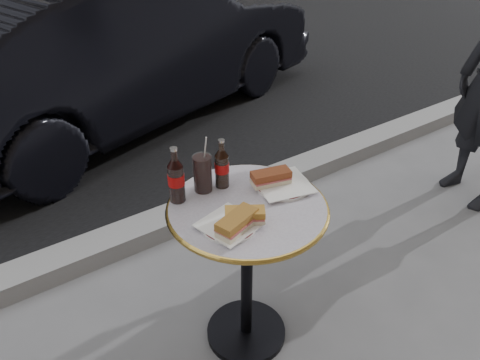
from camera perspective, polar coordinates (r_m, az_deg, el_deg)
ground at (r=2.28m, az=0.75°, el=-18.19°), size 80.00×80.00×0.00m
asphalt_road at (r=6.47m, az=-26.51°, el=13.51°), size 40.00×8.00×0.00m
curb at (r=2.82m, az=-9.90°, el=-5.50°), size 40.00×0.20×0.12m
bistro_table at (r=2.01m, az=0.83°, el=-11.59°), size 0.62×0.62×0.73m
plate_left at (r=1.67m, az=-1.34°, el=-5.61°), size 0.21×0.21×0.01m
plate_right at (r=1.88m, az=5.23°, el=-0.67°), size 0.29×0.29×0.01m
sandwich_left_a at (r=1.62m, az=-0.38°, el=-5.32°), size 0.18×0.12×0.06m
sandwich_left_b at (r=1.66m, az=0.60°, el=-4.42°), size 0.16×0.13×0.05m
sandwich_right at (r=1.86m, az=3.78°, el=0.23°), size 0.17×0.11×0.05m
cola_bottle_left at (r=1.76m, az=-7.84°, el=0.63°), size 0.07×0.07×0.23m
cola_bottle_right at (r=1.83m, az=-2.24°, el=2.06°), size 0.07×0.07×0.21m
cola_glass at (r=1.83m, az=-4.58°, el=0.83°), size 0.08×0.08×0.15m
parked_car at (r=4.10m, az=-14.39°, el=15.49°), size 2.39×4.03×1.25m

